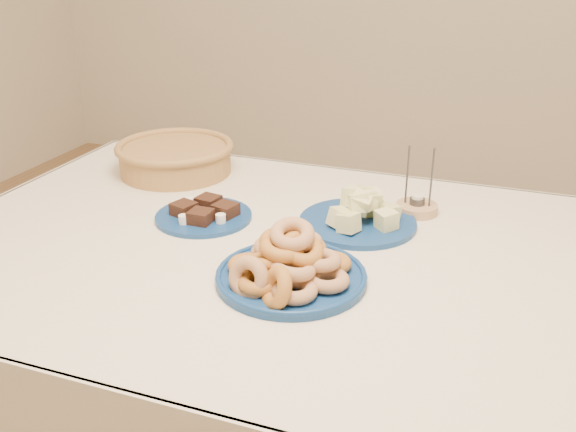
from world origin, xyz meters
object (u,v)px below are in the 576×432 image
object	(u,v)px
dining_table	(296,290)
donut_platter	(290,266)
brownie_plate	(204,214)
wicker_basket	(175,157)
candle_holder	(417,207)
melon_plate	(360,215)

from	to	relation	value
dining_table	donut_platter	size ratio (longest dim) A/B	4.27
brownie_plate	wicker_basket	distance (m)	0.36
dining_table	brownie_plate	bearing A→B (deg)	164.29
brownie_plate	wicker_basket	world-z (taller)	wicker_basket
dining_table	candle_holder	world-z (taller)	candle_holder
donut_platter	melon_plate	world-z (taller)	donut_platter
melon_plate	brownie_plate	world-z (taller)	melon_plate
melon_plate	brownie_plate	xyz separation A→B (m)	(-0.37, -0.09, -0.02)
brownie_plate	candle_holder	distance (m)	0.53
donut_platter	brownie_plate	xyz separation A→B (m)	(-0.31, 0.22, -0.02)
donut_platter	brownie_plate	bearing A→B (deg)	143.97
melon_plate	brownie_plate	size ratio (longest dim) A/B	1.00
melon_plate	brownie_plate	bearing A→B (deg)	-166.02
candle_holder	brownie_plate	bearing A→B (deg)	-155.68
dining_table	melon_plate	distance (m)	0.24
brownie_plate	candle_holder	world-z (taller)	candle_holder
dining_table	candle_holder	bearing A→B (deg)	53.53
brownie_plate	donut_platter	bearing A→B (deg)	-36.03
dining_table	wicker_basket	bearing A→B (deg)	144.99
wicker_basket	candle_holder	distance (m)	0.72
donut_platter	melon_plate	xyz separation A→B (m)	(0.06, 0.31, -0.01)
dining_table	wicker_basket	xyz separation A→B (m)	(-0.50, 0.35, 0.15)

